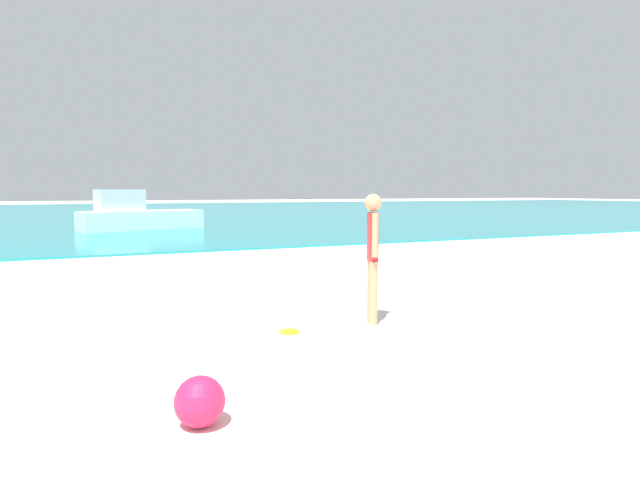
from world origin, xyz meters
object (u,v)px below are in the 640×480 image
object	(u,v)px
person_standing	(373,251)
frisbee	(290,332)
boat_near	(137,216)
beach_ball	(200,401)

from	to	relation	value
person_standing	frisbee	world-z (taller)	person_standing
person_standing	boat_near	xyz separation A→B (m)	(-1.39, 17.40, -0.28)
person_standing	beach_ball	world-z (taller)	person_standing
frisbee	boat_near	bearing A→B (deg)	90.99
boat_near	beach_ball	xyz separation A→B (m)	(-1.13, -19.38, -0.46)
boat_near	beach_ball	distance (m)	19.42
beach_ball	person_standing	bearing A→B (deg)	38.26
frisbee	boat_near	xyz separation A→B (m)	(-0.30, 17.36, 0.63)
frisbee	beach_ball	size ratio (longest dim) A/B	0.64
person_standing	beach_ball	distance (m)	3.29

